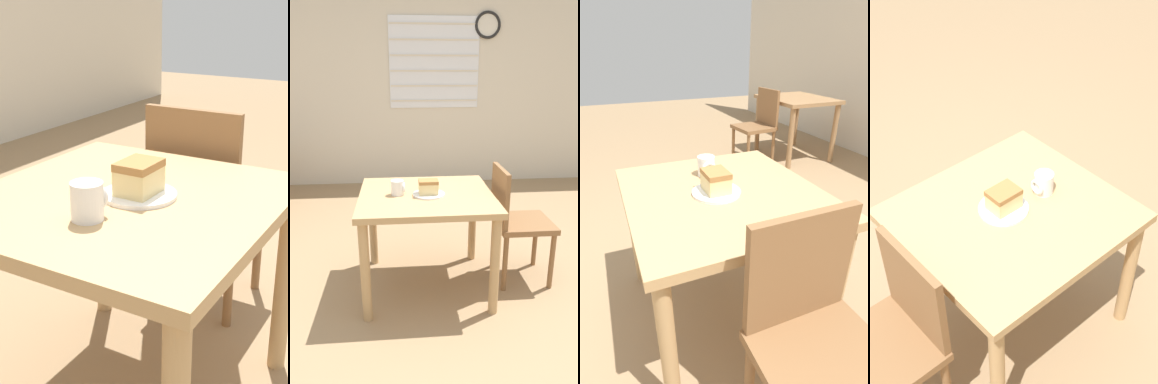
# 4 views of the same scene
# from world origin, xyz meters

# --- Properties ---
(dining_table_near) EXTENTS (0.90, 0.83, 0.70)m
(dining_table_near) POSITION_xyz_m (-0.07, 0.35, 0.60)
(dining_table_near) COLOR tan
(dining_table_near) RESTS_ON ground_plane
(chair_near_window) EXTENTS (0.40, 0.40, 0.85)m
(chair_near_window) POSITION_xyz_m (0.57, 0.40, 0.48)
(chair_near_window) COLOR brown
(chair_near_window) RESTS_ON ground_plane
(plate) EXTENTS (0.21, 0.21, 0.01)m
(plate) POSITION_xyz_m (-0.06, 0.31, 0.71)
(plate) COLOR white
(plate) RESTS_ON dining_table_near
(cake_slice) EXTENTS (0.13, 0.10, 0.09)m
(cake_slice) POSITION_xyz_m (-0.06, 0.31, 0.76)
(cake_slice) COLOR #E5CC89
(cake_slice) RESTS_ON plate
(coffee_mug) EXTENTS (0.09, 0.08, 0.10)m
(coffee_mug) POSITION_xyz_m (-0.26, 0.34, 0.75)
(coffee_mug) COLOR white
(coffee_mug) RESTS_ON dining_table_near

